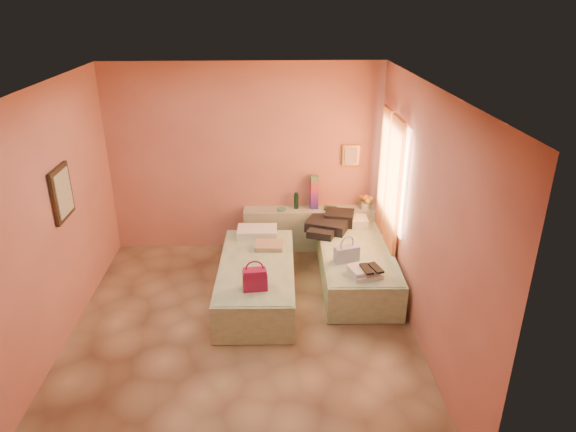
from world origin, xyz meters
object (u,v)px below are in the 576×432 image
flower_vase (366,201)px  towel_stack (365,272)px  bed_right (356,265)px  bed_left (257,280)px  water_bottle (296,201)px  green_book (330,208)px  headboard_ledge (311,228)px  magenta_handbag (255,279)px  blue_handbag (347,254)px

flower_vase → towel_stack: (-0.30, -1.71, -0.24)m
flower_vase → towel_stack: 1.75m
bed_right → bed_left: bearing=-163.9°
water_bottle → green_book: bearing=-6.1°
headboard_ledge → flower_vase: 0.93m
headboard_ledge → green_book: bearing=-4.1°
magenta_handbag → blue_handbag: magenta_handbag is taller
headboard_ledge → bed_right: bearing=-63.4°
water_bottle → blue_handbag: water_bottle is taller
water_bottle → towel_stack: 1.95m
headboard_ledge → towel_stack: headboard_ledge is taller
bed_left → headboard_ledge: bearing=61.4°
headboard_ledge → bed_left: bearing=-120.3°
headboard_ledge → blue_handbag: size_ratio=6.62×
green_book → towel_stack: green_book is taller
bed_right → magenta_handbag: (-1.34, -0.96, 0.38)m
flower_vase → blue_handbag: size_ratio=0.90×
headboard_ledge → magenta_handbag: size_ratio=7.33×
bed_left → magenta_handbag: bearing=-88.8°
bed_left → water_bottle: size_ratio=7.95×
bed_left → flower_vase: size_ratio=7.17×
headboard_ledge → flower_vase: (0.81, -0.04, 0.46)m
water_bottle → bed_right: bearing=-55.1°
bed_right → green_book: green_book is taller
bed_left → flower_vase: flower_vase is taller
flower_vase → blue_handbag: (-0.47, -1.33, -0.19)m
bed_left → bed_right: 1.38m
bed_right → water_bottle: size_ratio=7.95×
bed_left → green_book: (1.10, 1.37, 0.42)m
bed_left → bed_right: size_ratio=1.00×
water_bottle → towel_stack: (0.74, -1.79, -0.23)m
flower_vase → magenta_handbag: 2.56m
bed_right → towel_stack: size_ratio=5.71×
bed_right → water_bottle: (-0.76, 1.08, 0.53)m
bed_left → water_bottle: bearing=69.5°
magenta_handbag → towel_stack: 1.35m
headboard_ledge → blue_handbag: blue_handbag is taller
bed_right → magenta_handbag: magenta_handbag is taller
flower_vase → towel_stack: size_ratio=0.80×
headboard_ledge → bed_left: headboard_ledge is taller
bed_right → water_bottle: water_bottle is taller
blue_handbag → headboard_ledge: bearing=87.3°
bed_left → towel_stack: size_ratio=5.71×
headboard_ledge → magenta_handbag: bearing=-112.2°
magenta_handbag → green_book: bearing=55.3°
water_bottle → flower_vase: 1.04m
bed_right → flower_vase: 1.18m
flower_vase → magenta_handbag: size_ratio=1.00×
bed_right → green_book: (-0.24, 1.03, 0.42)m
water_bottle → green_book: 0.53m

